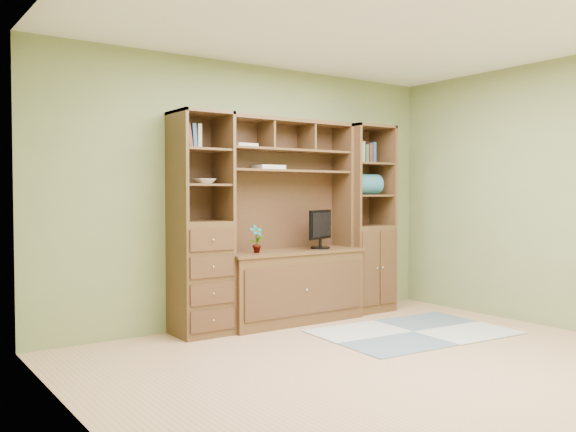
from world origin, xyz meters
TOP-DOWN VIEW (x-y plane):
  - room at (0.00, 0.00)m, footprint 4.60×4.10m
  - center_hutch at (0.30, 1.73)m, footprint 1.54×0.53m
  - left_tower at (-0.70, 1.77)m, footprint 0.50×0.45m
  - right_tower at (1.33, 1.77)m, footprint 0.55×0.45m
  - rug at (0.96, 0.69)m, footprint 1.83×1.29m
  - monitor at (0.64, 1.70)m, footprint 0.49×0.38m
  - orchid at (-0.14, 1.70)m, footprint 0.14×0.10m
  - magazines at (0.08, 1.82)m, footprint 0.28×0.20m
  - bowl at (-0.66, 1.77)m, footprint 0.19×0.19m
  - blanket_teal at (1.26, 1.73)m, footprint 0.39×0.23m
  - blanket_red at (1.48, 1.85)m, footprint 0.32×0.18m

SIDE VIEW (x-z plane):
  - rug at x=0.96m, z-range 0.00..0.01m
  - orchid at x=-0.14m, z-range 0.73..1.00m
  - monitor at x=0.64m, z-range 0.73..1.28m
  - center_hutch at x=0.30m, z-range 0.00..2.05m
  - left_tower at x=-0.70m, z-range 0.00..2.05m
  - right_tower at x=1.33m, z-range 0.00..2.05m
  - room at x=0.00m, z-range -0.02..2.62m
  - blanket_red at x=1.48m, z-range 1.29..1.47m
  - blanket_teal at x=1.26m, z-range 1.29..1.52m
  - bowl at x=-0.66m, z-range 1.39..1.44m
  - magazines at x=0.08m, z-range 1.54..1.58m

